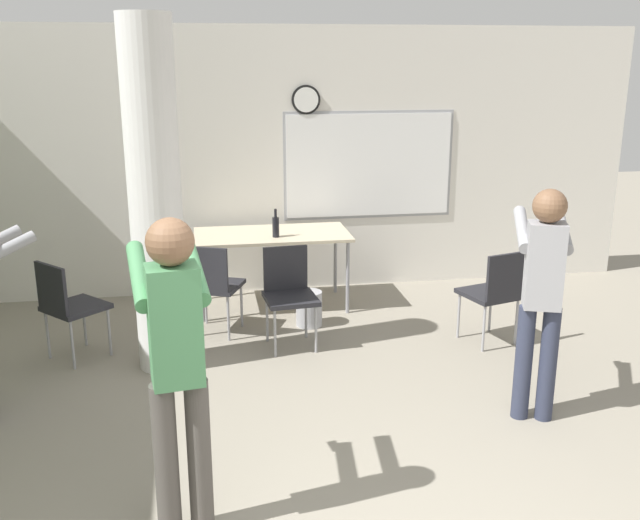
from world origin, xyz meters
The scene contains 11 objects.
wall_back centered at (0.02, 5.06, 1.40)m, with size 8.00×0.15×2.80m.
support_pillar centered at (-1.12, 3.14, 1.40)m, with size 0.42×0.42×2.80m.
folding_table centered at (-0.08, 4.44, 0.72)m, with size 1.55×0.78×0.77m.
bottle_on_table centered at (-0.06, 4.27, 0.88)m, with size 0.07×0.07×0.28m.
waste_bin centered at (0.20, 3.83, 0.17)m, with size 0.25×0.25×0.34m.
chair_near_pillar centered at (-1.90, 3.37, 0.51)m, with size 0.62×0.62×0.87m.
chair_mid_room centered at (1.74, 3.11, 0.51)m, with size 0.55×0.55×0.87m.
chair_table_front centered at (-0.04, 3.41, 0.51)m, with size 0.48×0.48×0.87m.
chair_table_left centered at (-0.70, 3.74, 0.51)m, with size 0.57×0.57×0.87m.
person_playing_side centered at (1.50, 1.80, 0.97)m, with size 0.50×0.69×1.65m.
person_playing_front centered at (-0.92, 0.93, 1.03)m, with size 0.45×0.67×1.74m.
Camera 1 is at (-0.75, -2.50, 2.48)m, focal length 40.00 mm.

